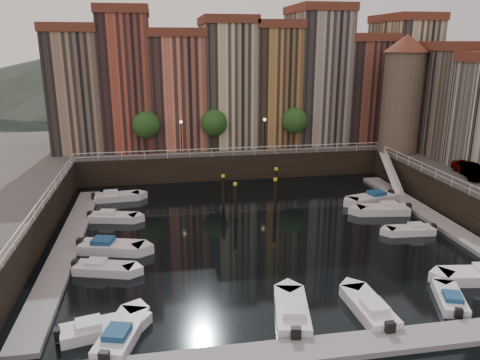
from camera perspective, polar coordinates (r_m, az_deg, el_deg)
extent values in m
plane|color=black|center=(41.29, 2.75, -6.15)|extent=(200.00, 200.00, 0.00)
cube|color=black|center=(65.35, -2.19, 3.69)|extent=(80.00, 20.00, 3.00)
cube|color=gray|center=(40.16, -20.31, -7.60)|extent=(2.00, 28.00, 0.35)
cube|color=gray|center=(46.51, 22.99, -4.62)|extent=(2.00, 28.00, 0.35)
cube|color=gray|center=(26.89, 11.12, -19.45)|extent=(30.00, 2.00, 0.35)
cone|color=#2D382D|center=(149.03, -18.60, 12.11)|extent=(80.00, 80.00, 14.00)
cone|color=#2D382D|center=(147.98, -4.79, 13.63)|extent=(100.00, 100.00, 18.00)
cone|color=#2D382D|center=(155.29, 8.53, 12.53)|extent=(70.00, 70.00, 12.00)
cube|color=#977760|center=(61.72, -19.02, 10.08)|extent=(6.00, 10.00, 14.00)
cube|color=brown|center=(61.47, -19.68, 17.03)|extent=(6.30, 10.30, 1.00)
cube|color=#A24533|center=(61.00, -13.53, 11.39)|extent=(5.80, 10.00, 16.00)
cube|color=brown|center=(60.93, -14.08, 19.37)|extent=(6.10, 10.30, 1.00)
cube|color=#D57157|center=(61.06, -7.59, 10.52)|extent=(6.50, 10.00, 13.50)
cube|color=brown|center=(60.77, -7.85, 17.33)|extent=(6.80, 10.30, 1.00)
cube|color=beige|center=(61.58, -1.59, 11.40)|extent=(6.20, 10.00, 15.00)
cube|color=brown|center=(61.42, -1.65, 18.86)|extent=(6.50, 10.30, 1.00)
cube|color=#B17D41|center=(62.72, 3.86, 11.23)|extent=(5.60, 10.00, 14.50)
cube|color=brown|center=(62.52, 4.00, 18.32)|extent=(5.90, 10.30, 1.00)
cube|color=#A7978B|center=(64.32, 9.20, 12.09)|extent=(6.40, 10.00, 16.50)
cube|color=brown|center=(64.31, 9.57, 19.88)|extent=(6.70, 10.30, 1.00)
cube|color=brown|center=(66.73, 14.26, 10.44)|extent=(6.00, 10.00, 13.00)
cube|color=brown|center=(66.44, 14.69, 16.44)|extent=(6.30, 10.30, 1.00)
cube|color=beige|center=(69.25, 18.92, 11.30)|extent=(5.90, 10.00, 15.50)
cube|color=brown|center=(69.14, 19.58, 18.11)|extent=(6.20, 10.30, 1.00)
cube|color=#736557|center=(60.75, 25.65, 8.34)|extent=(9.00, 8.00, 12.00)
cube|color=brown|center=(60.38, 26.42, 14.44)|extent=(9.30, 8.30, 1.00)
cylinder|color=#6B5B4C|center=(59.42, 19.07, 8.90)|extent=(4.60, 4.60, 12.00)
cone|color=brown|center=(59.04, 19.70, 15.44)|extent=(5.20, 5.20, 2.00)
cylinder|color=black|center=(56.62, -11.24, 4.21)|extent=(0.30, 0.30, 2.40)
sphere|color=#1E4719|center=(56.18, -11.37, 6.61)|extent=(3.20, 3.20, 3.20)
cylinder|color=black|center=(56.97, -3.15, 4.58)|extent=(0.30, 0.30, 2.40)
sphere|color=#1E4719|center=(56.53, -3.19, 6.96)|extent=(3.20, 3.20, 3.20)
cylinder|color=black|center=(58.95, 6.58, 4.89)|extent=(0.30, 0.30, 2.40)
sphere|color=#1E4719|center=(58.53, 6.65, 7.20)|extent=(3.20, 3.20, 3.20)
cylinder|color=black|center=(55.51, -7.16, 5.01)|extent=(0.12, 0.12, 4.00)
sphere|color=#FFD88C|center=(55.16, -7.23, 7.04)|extent=(0.36, 0.36, 0.36)
cylinder|color=black|center=(56.85, 3.00, 5.38)|extent=(0.12, 0.12, 4.00)
sphere|color=#FFD88C|center=(56.50, 3.03, 7.37)|extent=(0.36, 0.36, 0.36)
cube|color=white|center=(55.16, -0.81, 3.94)|extent=(36.00, 0.08, 0.08)
cube|color=white|center=(55.25, -0.81, 3.49)|extent=(36.00, 0.06, 0.06)
cube|color=white|center=(46.39, 25.37, -0.05)|extent=(0.08, 34.00, 0.08)
cube|color=white|center=(46.50, 25.30, -0.58)|extent=(0.06, 34.00, 0.06)
cube|color=white|center=(39.25, -23.43, -2.59)|extent=(0.08, 34.00, 0.08)
cube|color=white|center=(39.39, -23.35, -3.21)|extent=(0.06, 34.00, 0.06)
cube|color=white|center=(55.49, 17.95, 0.88)|extent=(2.78, 8.26, 2.81)
cube|color=white|center=(55.37, 17.99, 1.37)|extent=(1.93, 8.32, 3.65)
cylinder|color=black|center=(43.54, -0.59, -2.81)|extent=(0.32, 0.32, 3.60)
cylinder|color=gold|center=(42.97, -0.59, -0.47)|extent=(0.36, 0.36, 0.25)
cylinder|color=black|center=(46.07, -2.05, -1.73)|extent=(0.32, 0.32, 3.60)
cylinder|color=gold|center=(45.53, -2.07, 0.49)|extent=(0.36, 0.36, 0.25)
cylinder|color=black|center=(45.06, 4.28, -2.18)|extent=(0.32, 0.32, 3.60)
cylinder|color=gold|center=(44.51, 4.33, 0.07)|extent=(0.36, 0.36, 0.25)
cylinder|color=black|center=(48.77, 4.40, -0.74)|extent=(0.32, 0.32, 3.60)
cylinder|color=gold|center=(48.26, 4.45, 1.36)|extent=(0.36, 0.36, 0.25)
cube|color=silver|center=(28.74, -16.68, -17.01)|extent=(4.55, 2.56, 0.73)
cube|color=silver|center=(28.48, -17.97, -16.42)|extent=(1.59, 1.44, 0.49)
cube|color=black|center=(28.57, -21.38, -17.13)|extent=(0.44, 0.55, 0.68)
cube|color=silver|center=(35.29, -16.20, -10.39)|extent=(4.46, 2.71, 0.71)
cube|color=silver|center=(35.32, -17.13, -9.68)|extent=(1.59, 1.46, 0.47)
cube|color=black|center=(36.05, -19.49, -9.69)|extent=(0.45, 0.55, 0.66)
cube|color=silver|center=(38.41, -15.36, -7.99)|extent=(5.25, 3.13, 0.84)
cube|color=navy|center=(38.44, -16.36, -7.23)|extent=(1.86, 1.71, 0.56)
cube|color=black|center=(39.26, -18.94, -7.32)|extent=(0.53, 0.64, 0.78)
cube|color=silver|center=(44.84, -15.18, -4.47)|extent=(4.50, 2.54, 0.72)
cube|color=silver|center=(44.88, -15.92, -3.92)|extent=(1.57, 1.43, 0.48)
cube|color=black|center=(45.49, -17.87, -4.07)|extent=(0.44, 0.55, 0.68)
cube|color=silver|center=(50.59, -14.75, -2.03)|extent=(4.66, 2.11, 0.77)
cube|color=silver|center=(50.46, -15.49, -1.58)|extent=(1.54, 1.35, 0.51)
cube|color=black|center=(50.61, -17.45, -1.94)|extent=(0.40, 0.54, 0.72)
cube|color=silver|center=(36.67, 26.90, -10.46)|extent=(5.14, 2.58, 0.84)
cube|color=silver|center=(43.02, 20.05, -5.83)|extent=(4.05, 1.79, 0.67)
cube|color=silver|center=(43.12, 20.75, -5.28)|extent=(1.33, 1.16, 0.45)
cube|color=black|center=(43.88, 22.52, -5.36)|extent=(0.34, 0.47, 0.63)
cube|color=silver|center=(47.10, 16.98, -3.56)|extent=(5.03, 2.50, 0.82)
cube|color=silver|center=(47.16, 17.78, -2.97)|extent=(1.70, 1.51, 0.55)
cube|color=black|center=(47.89, 19.86, -3.15)|extent=(0.45, 0.60, 0.77)
cube|color=silver|center=(50.00, 15.66, -2.28)|extent=(5.27, 3.06, 0.84)
cube|color=navy|center=(50.27, 16.30, -1.63)|extent=(1.86, 1.69, 0.56)
cube|color=black|center=(51.55, 17.91, -1.59)|extent=(0.52, 0.64, 0.79)
cube|color=silver|center=(27.98, -14.20, -17.75)|extent=(3.02, 4.89, 0.78)
cube|color=navy|center=(27.24, -14.76, -17.64)|extent=(1.62, 1.76, 0.52)
cube|color=black|center=(26.04, -16.21, -20.10)|extent=(0.60, 0.50, 0.73)
cube|color=silver|center=(29.17, 6.32, -15.71)|extent=(2.84, 5.23, 0.84)
cube|color=silver|center=(28.33, 6.47, -15.57)|extent=(1.63, 1.81, 0.56)
cube|color=black|center=(26.86, 6.81, -18.12)|extent=(0.63, 0.50, 0.79)
cube|color=silver|center=(30.39, 15.44, -14.86)|extent=(1.98, 4.80, 0.81)
cube|color=silver|center=(29.66, 16.09, -14.66)|extent=(1.34, 1.55, 0.54)
cube|color=black|center=(28.42, 17.81, -16.80)|extent=(0.55, 0.39, 0.76)
cube|color=silver|center=(33.20, 24.19, -13.07)|extent=(2.77, 4.19, 0.67)
cube|color=navy|center=(32.56, 24.49, -12.90)|extent=(1.43, 1.54, 0.44)
cube|color=black|center=(31.37, 25.10, -14.51)|extent=(0.52, 0.45, 0.62)
imported|color=gray|center=(52.35, 26.02, 1.30)|extent=(1.83, 4.11, 1.37)
imported|color=gray|center=(51.08, 26.52, 0.92)|extent=(2.69, 4.56, 1.42)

